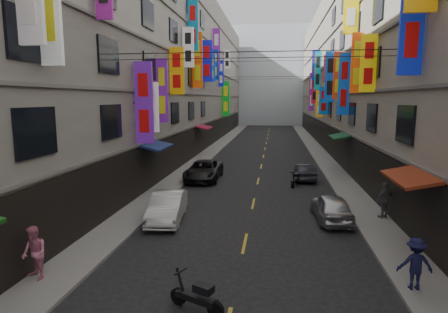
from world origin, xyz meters
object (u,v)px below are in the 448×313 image
(scooter_far_right, at_px, (295,180))
(pedestrian_rnear, at_px, (415,264))
(pedestrian_rfar, at_px, (384,200))
(car_right_far, at_px, (305,172))
(car_left_far, at_px, (204,170))
(car_right_mid, at_px, (331,207))
(scooter_crossing, at_px, (197,297))
(car_left_mid, at_px, (167,207))
(pedestrian_lfar, at_px, (34,253))

(scooter_far_right, height_order, pedestrian_rnear, pedestrian_rnear)
(pedestrian_rfar, bearing_deg, car_right_far, -102.48)
(car_left_far, distance_m, pedestrian_rfar, 13.19)
(pedestrian_rnear, bearing_deg, car_right_mid, -77.80)
(car_left_far, relative_size, pedestrian_rfar, 2.88)
(scooter_crossing, bearing_deg, car_left_mid, 46.64)
(scooter_far_right, xyz_separation_m, car_left_mid, (-6.61, -8.38, 0.26))
(car_left_far, bearing_deg, pedestrian_rfar, -37.37)
(car_right_mid, height_order, pedestrian_rfar, pedestrian_rfar)
(car_right_far, bearing_deg, car_left_far, 4.66)
(car_left_mid, distance_m, car_right_far, 12.79)
(pedestrian_rnear, bearing_deg, car_left_far, -58.38)
(car_right_far, height_order, pedestrian_rnear, pedestrian_rnear)
(pedestrian_lfar, bearing_deg, scooter_far_right, 88.87)
(car_left_far, height_order, car_right_mid, car_left_far)
(car_right_mid, xyz_separation_m, pedestrian_lfar, (-10.44, -7.79, 0.34))
(car_right_far, relative_size, pedestrian_lfar, 2.05)
(car_right_far, bearing_deg, pedestrian_rnear, 94.46)
(car_right_mid, relative_size, pedestrian_rnear, 2.40)
(scooter_far_right, height_order, car_left_mid, car_left_mid)
(scooter_crossing, height_order, car_left_far, car_left_far)
(pedestrian_lfar, bearing_deg, car_left_mid, 99.65)
(car_left_mid, height_order, car_right_far, car_left_mid)
(car_left_far, distance_m, car_right_mid, 11.52)
(scooter_crossing, bearing_deg, car_right_far, 11.19)
(pedestrian_rfar, bearing_deg, pedestrian_rnear, 49.81)
(scooter_crossing, distance_m, car_left_mid, 8.23)
(scooter_far_right, xyz_separation_m, car_left_far, (-6.61, 1.06, 0.27))
(car_left_far, bearing_deg, car_right_mid, -46.73)
(car_left_mid, height_order, pedestrian_rnear, pedestrian_rnear)
(pedestrian_rnear, relative_size, pedestrian_rfar, 0.91)
(scooter_far_right, height_order, car_left_far, car_left_far)
(car_left_mid, xyz_separation_m, car_right_far, (7.40, 10.43, -0.10))
(car_right_far, bearing_deg, scooter_far_right, 65.85)
(scooter_crossing, xyz_separation_m, car_left_mid, (-3.08, 7.63, 0.26))
(scooter_crossing, height_order, car_left_mid, car_left_mid)
(scooter_crossing, height_order, scooter_far_right, same)
(pedestrian_lfar, xyz_separation_m, pedestrian_rfar, (13.02, 8.20, 0.01))
(pedestrian_lfar, xyz_separation_m, pedestrian_rnear, (11.97, 1.02, -0.07))
(pedestrian_rfar, bearing_deg, car_left_mid, -23.75)
(scooter_crossing, relative_size, car_right_far, 0.46)
(pedestrian_rnear, bearing_deg, pedestrian_rfar, -98.82)
(pedestrian_lfar, bearing_deg, scooter_crossing, 20.30)
(car_right_mid, bearing_deg, pedestrian_rfar, -175.04)
(car_left_far, bearing_deg, car_left_mid, -90.45)
(car_left_far, bearing_deg, car_right_far, 7.18)
(car_left_mid, relative_size, car_left_far, 0.83)
(car_left_far, xyz_separation_m, pedestrian_rnear, (9.50, -15.11, 0.22))
(car_left_mid, relative_size, pedestrian_rfar, 2.39)
(scooter_crossing, xyz_separation_m, scooter_far_right, (3.52, 16.01, 0.00))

